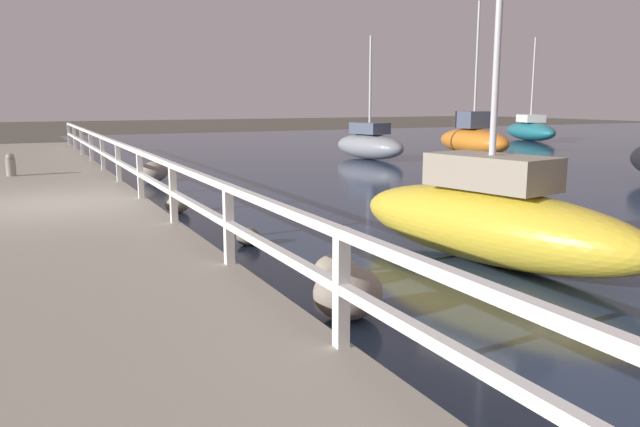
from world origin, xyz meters
The scene contains 13 objects.
ground_plane centered at (0.00, 0.00, 0.00)m, with size 120.00×120.00×0.00m, color #4C473D.
dock_walkway centered at (0.00, 0.00, 0.17)m, with size 3.31×36.00×0.34m.
railing centered at (1.56, 0.00, 0.97)m, with size 0.10×32.50×0.92m.
boulder_mid_strip centered at (2.36, -6.74, 0.27)m, with size 0.72×0.65×0.54m.
boulder_water_edge centered at (2.55, -3.23, 0.14)m, with size 0.36×0.33×0.27m.
boulder_near_dock centered at (2.83, 5.10, 0.27)m, with size 0.73×0.66×0.55m.
boulder_far_strip centered at (2.24, 0.05, 0.18)m, with size 0.48×0.44×0.36m.
boulder_downstream centered at (2.76, -5.70, 0.19)m, with size 0.52×0.47×0.39m.
mooring_bollard centered at (-0.66, 5.06, 0.63)m, with size 0.23×0.23×0.56m.
sailboat_yellow centered at (5.13, -5.63, 0.62)m, with size 2.10×4.74×7.03m.
sailboat_gray centered at (11.44, 8.21, 0.57)m, with size 1.82×3.70×4.50m.
sailboat_teal centered at (25.04, 13.88, 0.57)m, with size 3.16×5.38×5.51m.
sailboat_orange centered at (16.17, 7.97, 0.65)m, with size 1.88×4.28×6.00m.
Camera 1 is at (-0.55, -12.03, 2.18)m, focal length 35.00 mm.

